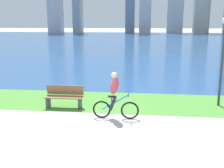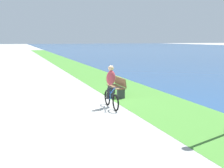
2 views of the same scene
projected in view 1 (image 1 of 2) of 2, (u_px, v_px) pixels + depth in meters
The scene contains 6 objects.
ground_plane at pixel (81, 130), 8.59m from camera, with size 300.00×300.00×0.00m, color #9E9E99.
grass_strip_bayside at pixel (98, 101), 11.75m from camera, with size 120.00×3.13×0.01m, color #478433.
bay_water_surface at pixel (134, 40), 52.52m from camera, with size 300.00×81.06×0.00m, color navy.
cyclist_lead at pixel (115, 96), 9.46m from camera, with size 1.64×0.52×1.68m.
bench_near_path at pixel (64, 97), 10.80m from camera, with size 1.50×0.47×0.90m.
lamppost_tall at pixel (223, 48), 10.65m from camera, with size 0.28×0.28×3.56m.
Camera 1 is at (1.92, -7.88, 3.35)m, focal length 43.42 mm.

